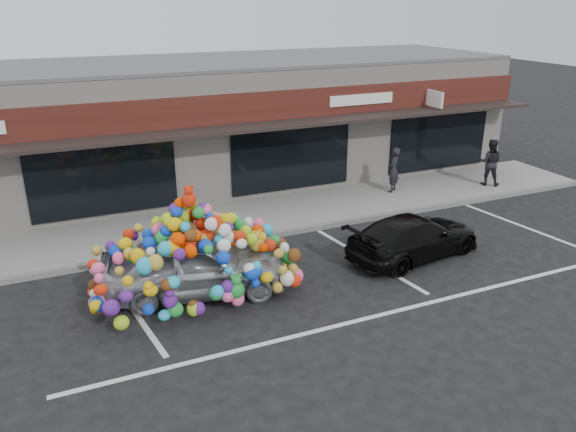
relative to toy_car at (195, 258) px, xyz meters
name	(u,v)px	position (x,y,z in m)	size (l,w,h in m)	color
ground	(270,283)	(1.71, -0.23, -0.88)	(90.00, 90.00, 0.00)	black
shop_building	(179,124)	(1.71, 8.21, 1.29)	(24.00, 7.20, 4.31)	beige
sidewalk	(219,222)	(1.71, 3.77, -0.80)	(26.00, 3.00, 0.15)	gray
kerb	(236,241)	(1.71, 2.27, -0.80)	(26.00, 0.18, 0.16)	slate
parking_stripe_left	(131,307)	(-1.49, -0.03, -0.87)	(0.12, 4.40, 0.01)	silver
parking_stripe_mid	(367,259)	(4.51, -0.03, -0.87)	(0.12, 4.40, 0.01)	silver
parking_stripe_right	(524,227)	(9.91, -0.03, -0.87)	(0.12, 4.40, 0.01)	silver
lane_line	(396,311)	(3.71, -2.53, -0.87)	(14.00, 0.12, 0.01)	silver
toy_car	(195,258)	(0.00, 0.00, 0.00)	(3.02, 4.73, 2.58)	gray
black_sedan	(414,237)	(5.69, -0.37, -0.32)	(3.83, 1.56, 1.11)	black
pedestrian_a	(393,170)	(7.91, 3.97, 0.04)	(0.56, 0.36, 1.52)	black
pedestrian_b	(490,162)	(11.42, 3.23, 0.09)	(0.79, 0.62, 1.63)	black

